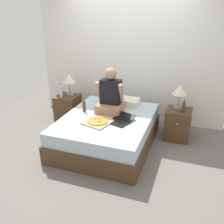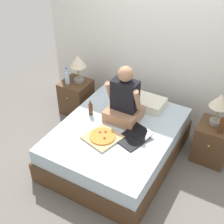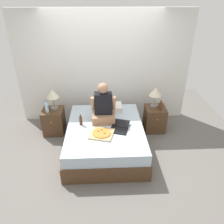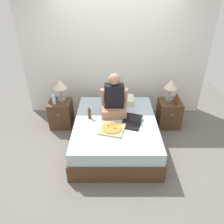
{
  "view_description": "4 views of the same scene",
  "coord_description": "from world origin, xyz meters",
  "views": [
    {
      "loc": [
        1.36,
        -3.57,
        2.24
      ],
      "look_at": [
        0.15,
        -0.18,
        0.71
      ],
      "focal_mm": 40.0,
      "sensor_mm": 36.0,
      "label": 1
    },
    {
      "loc": [
        1.5,
        -2.77,
        3.1
      ],
      "look_at": [
        -0.08,
        -0.0,
        0.76
      ],
      "focal_mm": 50.0,
      "sensor_mm": 36.0,
      "label": 2
    },
    {
      "loc": [
        -0.03,
        -3.5,
        2.77
      ],
      "look_at": [
        0.13,
        -0.03,
        0.84
      ],
      "focal_mm": 35.0,
      "sensor_mm": 36.0,
      "label": 3
    },
    {
      "loc": [
        -0.06,
        -3.21,
        2.64
      ],
      "look_at": [
        -0.07,
        -0.23,
        0.84
      ],
      "focal_mm": 35.0,
      "sensor_mm": 36.0,
      "label": 4
    }
  ],
  "objects": [
    {
      "name": "lamp_on_left_nightstand",
      "position": [
        -1.08,
        0.69,
        0.88
      ],
      "size": [
        0.26,
        0.26,
        0.45
      ],
      "color": "gray",
      "rests_on": "nightstand_left"
    },
    {
      "name": "beer_bottle",
      "position": [
        1.19,
        0.54,
        0.65
      ],
      "size": [
        0.06,
        0.06,
        0.23
      ],
      "color": "#512D14",
      "rests_on": "nightstand_right"
    },
    {
      "name": "wall_back",
      "position": [
        0.0,
        1.29,
        1.25
      ],
      "size": [
        3.87,
        0.12,
        2.5
      ],
      "primitive_type": "cube",
      "color": "silver",
      "rests_on": "ground"
    },
    {
      "name": "lamp_on_right_nightstand",
      "position": [
        1.09,
        0.69,
        0.88
      ],
      "size": [
        0.26,
        0.26,
        0.45
      ],
      "color": "gray",
      "rests_on": "nightstand_right"
    },
    {
      "name": "nightstand_right",
      "position": [
        1.12,
        0.64,
        0.28
      ],
      "size": [
        0.44,
        0.47,
        0.55
      ],
      "color": "#4C331E",
      "rests_on": "ground"
    },
    {
      "name": "bed",
      "position": [
        0.0,
        0.0,
        0.26
      ],
      "size": [
        1.48,
        1.86,
        0.52
      ],
      "color": "#4C331E",
      "rests_on": "ground"
    },
    {
      "name": "laptop",
      "position": [
        0.26,
        -0.11,
        0.54
      ],
      "size": [
        0.43,
        0.49,
        0.07
      ],
      "color": "black",
      "rests_on": "bed"
    },
    {
      "name": "ground_plane",
      "position": [
        0.0,
        0.0,
        0.0
      ],
      "size": [
        5.87,
        5.87,
        0.0
      ],
      "primitive_type": "plane",
      "color": "#66605B"
    },
    {
      "name": "water_bottle",
      "position": [
        -1.2,
        0.55,
        0.67
      ],
      "size": [
        0.07,
        0.07,
        0.28
      ],
      "color": "silver",
      "rests_on": "nightstand_left"
    },
    {
      "name": "nightstand_left",
      "position": [
        -1.12,
        0.64,
        0.28
      ],
      "size": [
        0.44,
        0.47,
        0.55
      ],
      "color": "#4C331E",
      "rests_on": "ground"
    },
    {
      "name": "pillow",
      "position": [
        0.11,
        0.65,
        0.58
      ],
      "size": [
        0.52,
        0.34,
        0.12
      ],
      "primitive_type": "cube",
      "color": "silver",
      "rests_on": "bed"
    },
    {
      "name": "person_seated",
      "position": [
        -0.02,
        0.23,
        0.81
      ],
      "size": [
        0.47,
        0.4,
        0.78
      ],
      "color": "#A37556",
      "rests_on": "bed"
    },
    {
      "name": "pizza_box",
      "position": [
        -0.06,
        -0.27,
        0.54
      ],
      "size": [
        0.49,
        0.49,
        0.05
      ],
      "color": "tan",
      "rests_on": "bed"
    },
    {
      "name": "beer_bottle_on_bed",
      "position": [
        -0.46,
        0.08,
        0.61
      ],
      "size": [
        0.06,
        0.06,
        0.22
      ],
      "color": "#4C2811",
      "rests_on": "bed"
    }
  ]
}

